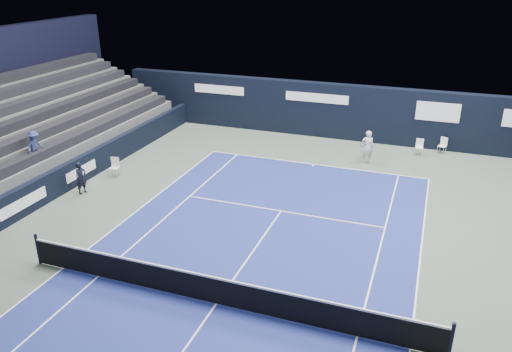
% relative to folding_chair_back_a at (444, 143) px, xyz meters
% --- Properties ---
extents(ground, '(48.00, 48.00, 0.00)m').
position_rel_folding_chair_back_a_xyz_m(ground, '(-5.99, -13.88, -0.56)').
color(ground, '#4B594E').
rests_on(ground, ground).
extents(court_surface, '(10.97, 23.77, 0.01)m').
position_rel_folding_chair_back_a_xyz_m(court_surface, '(-5.99, -15.88, -0.56)').
color(court_surface, navy).
rests_on(court_surface, ground).
extents(folding_chair_back_a, '(0.49, 0.50, 0.85)m').
position_rel_folding_chair_back_a_xyz_m(folding_chair_back_a, '(0.00, 0.00, 0.00)').
color(folding_chair_back_a, silver).
rests_on(folding_chair_back_a, ground).
extents(folding_chair_back_b, '(0.41, 0.40, 0.85)m').
position_rel_folding_chair_back_a_xyz_m(folding_chair_back_b, '(-1.17, -0.72, -0.08)').
color(folding_chair_back_b, white).
rests_on(folding_chair_back_b, ground).
extents(line_judge_chair, '(0.47, 0.46, 0.90)m').
position_rel_folding_chair_back_a_xyz_m(line_judge_chair, '(-14.46, -8.60, -0.06)').
color(line_judge_chair, white).
rests_on(line_judge_chair, ground).
extents(line_judge, '(0.47, 0.59, 1.43)m').
position_rel_folding_chair_back_a_xyz_m(line_judge, '(-14.64, -10.76, 0.15)').
color(line_judge, black).
rests_on(line_judge, ground).
extents(court_markings, '(11.03, 23.83, 0.00)m').
position_rel_folding_chair_back_a_xyz_m(court_markings, '(-5.99, -15.88, -0.55)').
color(court_markings, white).
rests_on(court_markings, court_surface).
extents(tennis_net, '(12.90, 0.10, 1.10)m').
position_rel_folding_chair_back_a_xyz_m(tennis_net, '(-5.99, -15.88, -0.06)').
color(tennis_net, black).
rests_on(tennis_net, ground).
extents(back_sponsor_wall, '(26.00, 0.63, 3.10)m').
position_rel_folding_chair_back_a_xyz_m(back_sponsor_wall, '(-5.99, 0.61, 0.99)').
color(back_sponsor_wall, black).
rests_on(back_sponsor_wall, ground).
extents(side_barrier_left, '(0.33, 22.00, 1.20)m').
position_rel_folding_chair_back_a_xyz_m(side_barrier_left, '(-15.49, -9.91, 0.04)').
color(side_barrier_left, black).
rests_on(side_barrier_left, ground).
extents(spectator_stand, '(6.00, 18.00, 6.40)m').
position_rel_folding_chair_back_a_xyz_m(spectator_stand, '(-19.27, -8.90, 1.39)').
color(spectator_stand, '#4F4F51').
rests_on(spectator_stand, ground).
extents(tennis_player, '(0.70, 0.90, 1.66)m').
position_rel_folding_chair_back_a_xyz_m(tennis_player, '(-3.59, -2.81, 0.27)').
color(tennis_player, white).
rests_on(tennis_player, ground).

